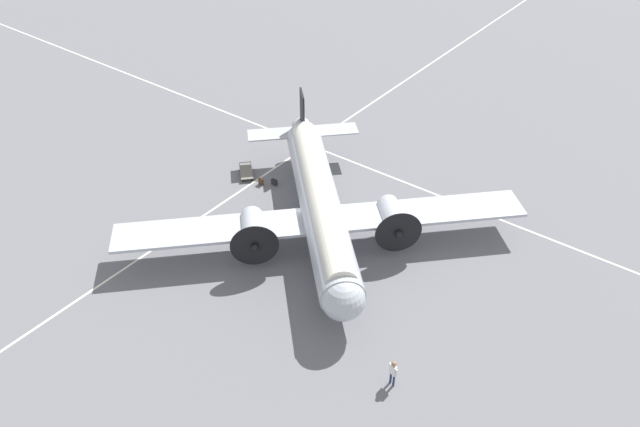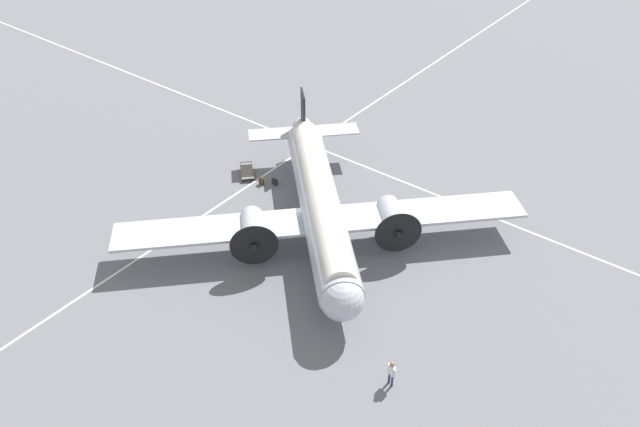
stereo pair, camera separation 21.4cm
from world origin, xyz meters
name	(u,v)px [view 2 (the right image)]	position (x,y,z in m)	size (l,w,h in m)	color
ground_plane	(320,233)	(0.00, 0.00, 0.00)	(300.00, 300.00, 0.00)	slate
apron_line_eastwest	(390,176)	(0.00, 8.59, 0.00)	(120.00, 0.16, 0.01)	silver
apron_line_northsouth	(237,193)	(-7.56, 0.00, 0.00)	(0.16, 120.00, 0.01)	silver
airliner_main	(321,206)	(0.28, -0.28, 2.51)	(20.81, 20.83, 5.73)	#ADB2BC
crew_foreground	(392,371)	(10.21, -7.52, 1.04)	(0.55, 0.31, 1.70)	navy
suitcase_near_door	(261,181)	(-6.91, 1.96, 0.28)	(0.41, 0.13, 0.59)	#47331E
suitcase_upright_spare	(275,182)	(-6.12, 2.53, 0.24)	(0.46, 0.19, 0.51)	#232328
baggage_cart	(247,172)	(-8.62, 2.26, 0.27)	(2.09, 2.04, 0.56)	#6B665B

